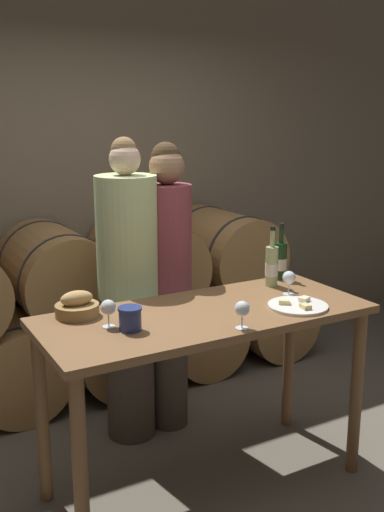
{
  "coord_description": "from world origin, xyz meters",
  "views": [
    {
      "loc": [
        -1.42,
        -2.39,
        1.91
      ],
      "look_at": [
        0.0,
        0.14,
        1.2
      ],
      "focal_mm": 42.0,
      "sensor_mm": 36.0,
      "label": 1
    }
  ],
  "objects": [
    {
      "name": "ground_plane",
      "position": [
        0.0,
        0.0,
        0.0
      ],
      "size": [
        10.0,
        10.0,
        0.0
      ],
      "primitive_type": "plane",
      "color": "#665E51"
    },
    {
      "name": "stone_wall_back",
      "position": [
        0.0,
        1.97,
        1.6
      ],
      "size": [
        10.0,
        0.12,
        3.2
      ],
      "color": "gray",
      "rests_on": "ground_plane"
    },
    {
      "name": "barrel_stack",
      "position": [
        0.0,
        1.42,
        0.55
      ],
      "size": [
        3.29,
        0.86,
        1.17
      ],
      "color": "#A87A47",
      "rests_on": "ground_plane"
    },
    {
      "name": "tasting_table",
      "position": [
        0.0,
        0.0,
        0.82
      ],
      "size": [
        1.64,
        0.69,
        0.95
      ],
      "color": "brown",
      "rests_on": "ground_plane"
    },
    {
      "name": "person_left",
      "position": [
        -0.13,
        0.66,
        0.9
      ],
      "size": [
        0.35,
        0.35,
        1.77
      ],
      "color": "#4C4238",
      "rests_on": "ground_plane"
    },
    {
      "name": "person_right",
      "position": [
        0.13,
        0.66,
        0.92
      ],
      "size": [
        0.28,
        0.28,
        1.74
      ],
      "color": "#4C4238",
      "rests_on": "ground_plane"
    },
    {
      "name": "wine_bottle_red",
      "position": [
        0.67,
        0.29,
        1.07
      ],
      "size": [
        0.07,
        0.07,
        0.33
      ],
      "color": "#193819",
      "rests_on": "tasting_table"
    },
    {
      "name": "wine_bottle_white",
      "position": [
        0.55,
        0.21,
        1.07
      ],
      "size": [
        0.07,
        0.07,
        0.34
      ],
      "color": "#ADBC7F",
      "rests_on": "tasting_table"
    },
    {
      "name": "blue_crock",
      "position": [
        -0.43,
        -0.06,
        1.01
      ],
      "size": [
        0.11,
        0.11,
        0.11
      ],
      "color": "navy",
      "rests_on": "tasting_table"
    },
    {
      "name": "bread_basket",
      "position": [
        -0.57,
        0.24,
        1.0
      ],
      "size": [
        0.21,
        0.21,
        0.13
      ],
      "color": "olive",
      "rests_on": "tasting_table"
    },
    {
      "name": "cheese_plate",
      "position": [
        0.43,
        -0.17,
        0.96
      ],
      "size": [
        0.3,
        0.3,
        0.04
      ],
      "color": "white",
      "rests_on": "tasting_table"
    },
    {
      "name": "wine_glass_far_left",
      "position": [
        -0.5,
        0.03,
        1.04
      ],
      "size": [
        0.07,
        0.07,
        0.13
      ],
      "color": "white",
      "rests_on": "tasting_table"
    },
    {
      "name": "wine_glass_left",
      "position": [
        0.02,
        -0.28,
        1.04
      ],
      "size": [
        0.07,
        0.07,
        0.13
      ],
      "color": "white",
      "rests_on": "tasting_table"
    },
    {
      "name": "wine_glass_center",
      "position": [
        0.53,
        0.02,
        1.04
      ],
      "size": [
        0.07,
        0.07,
        0.13
      ],
      "color": "white",
      "rests_on": "tasting_table"
    }
  ]
}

